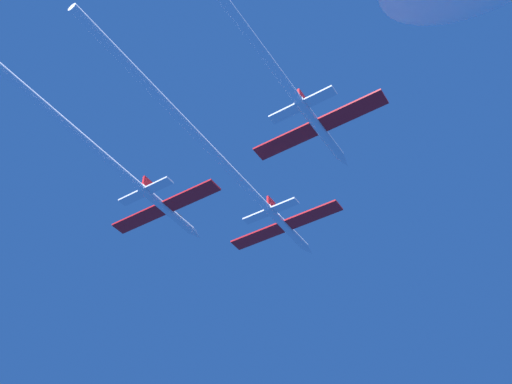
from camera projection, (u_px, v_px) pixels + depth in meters
jet_lead at (236, 175)px, 86.63m from camera, size 20.33×57.72×3.37m
jet_left_wing at (105, 157)px, 83.12m from camera, size 20.33×54.80×3.37m
jet_right_wing at (269, 61)px, 72.74m from camera, size 20.33×54.24×3.37m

